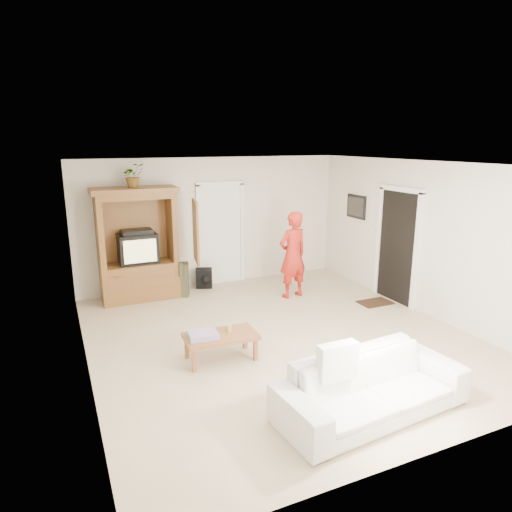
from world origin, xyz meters
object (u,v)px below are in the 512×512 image
Objects in this scene: man at (293,255)px; sofa at (372,387)px; coffee_table at (221,338)px; armoire at (139,252)px.

sofa is at bearing 65.44° from man.
sofa is 2.18× the size of coffee_table.
sofa is at bearing -57.71° from coffee_table.
coffee_table is at bearing 114.91° from sofa.
armoire is 2.87m from man.
man is (2.65, -1.10, -0.08)m from armoire.
man reaches higher than coffee_table.
sofa is (-1.07, -3.77, -0.51)m from man.
armoire reaches higher than man.
man is at bearing 69.29° from sofa.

